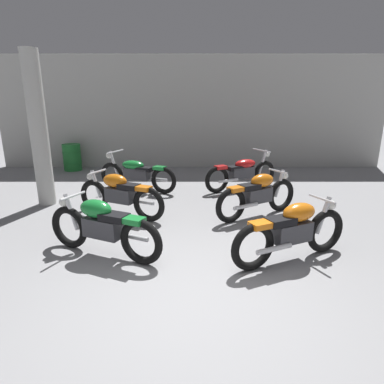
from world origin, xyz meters
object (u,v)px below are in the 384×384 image
motorcycle_right_row_0 (293,230)px  motorcycle_right_row_2 (243,172)px  motorcycle_right_row_1 (259,194)px  oil_drum (73,157)px  support_pillar (40,131)px  motorcycle_left_row_2 (137,173)px  motorcycle_left_row_1 (120,194)px  motorcycle_left_row_0 (103,226)px

motorcycle_right_row_0 → motorcycle_right_row_2: bearing=92.0°
motorcycle_right_row_0 → motorcycle_right_row_2: motorcycle_right_row_2 is taller
motorcycle_right_row_2 → motorcycle_right_row_0: bearing=-88.0°
motorcycle_right_row_1 → oil_drum: (-5.16, 4.33, -0.03)m
support_pillar → motorcycle_left_row_2: support_pillar is taller
motorcycle_right_row_1 → oil_drum: 6.74m
support_pillar → motorcycle_left_row_1: bearing=-23.9°
motorcycle_left_row_1 → motorcycle_right_row_1: same height
motorcycle_left_row_0 → motorcycle_left_row_1: bearing=93.6°
motorcycle_left_row_2 → motorcycle_right_row_1: bearing=-35.0°
motorcycle_left_row_1 → motorcycle_left_row_2: size_ratio=0.90×
support_pillar → motorcycle_right_row_2: (4.47, 1.23, -1.15)m
motorcycle_left_row_0 → oil_drum: 6.53m
motorcycle_left_row_1 → motorcycle_right_row_2: size_ratio=0.94×
oil_drum → motorcycle_right_row_0: bearing=-49.3°
support_pillar → motorcycle_left_row_1: size_ratio=1.75×
support_pillar → motorcycle_right_row_0: support_pillar is taller
motorcycle_right_row_2 → oil_drum: bearing=155.9°
oil_drum → motorcycle_left_row_2: bearing=-44.7°
support_pillar → motorcycle_left_row_0: bearing=-52.4°
support_pillar → motorcycle_right_row_2: support_pillar is taller
motorcycle_right_row_0 → motorcycle_right_row_1: 1.83m
motorcycle_right_row_0 → oil_drum: (-5.29, 6.16, -0.03)m
motorcycle_left_row_2 → support_pillar: bearing=-149.0°
motorcycle_right_row_0 → oil_drum: size_ratio=2.16×
motorcycle_left_row_1 → motorcycle_right_row_2: (2.69, 2.03, -0.01)m
motorcycle_right_row_2 → oil_drum: (-5.16, 2.31, -0.03)m
motorcycle_left_row_1 → motorcycle_left_row_0: bearing=-86.4°
motorcycle_left_row_1 → motorcycle_right_row_2: bearing=37.0°
motorcycle_left_row_0 → motorcycle_right_row_0: bearing=-3.3°
motorcycle_left_row_1 → motorcycle_right_row_0: same height
motorcycle_left_row_1 → motorcycle_right_row_0: 3.35m
support_pillar → motorcycle_left_row_0: size_ratio=1.74×
motorcycle_left_row_0 → motorcycle_left_row_2: size_ratio=0.90×
motorcycle_left_row_1 → oil_drum: size_ratio=2.16×
motorcycle_left_row_2 → oil_drum: size_ratio=2.40×
motorcycle_left_row_0 → motorcycle_left_row_2: 3.54m
oil_drum → motorcycle_left_row_0: bearing=-66.8°
motorcycle_right_row_2 → oil_drum: 5.65m
motorcycle_left_row_2 → motorcycle_right_row_0: motorcycle_left_row_2 is taller
oil_drum → motorcycle_right_row_2: bearing=-24.1°
motorcycle_right_row_2 → motorcycle_right_row_1: bearing=-89.9°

